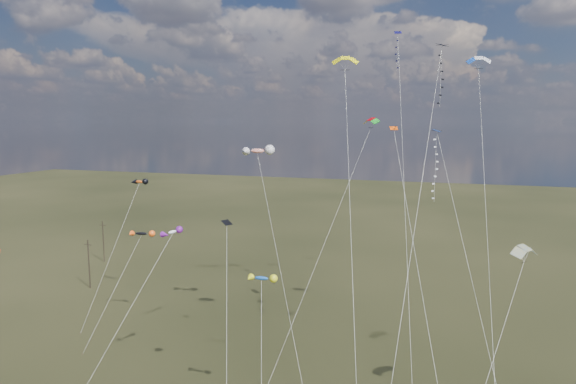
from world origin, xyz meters
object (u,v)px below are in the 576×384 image
(novelty_black_orange, at_px, (141,234))
(utility_pole_far, at_px, (103,241))
(utility_pole_near, at_px, (89,263))
(diamond_black_high, at_px, (438,95))
(parafoil_yellow, at_px, (345,60))

(novelty_black_orange, bearing_deg, utility_pole_far, 136.05)
(utility_pole_near, height_order, diamond_black_high, diamond_black_high)
(diamond_black_high, relative_size, parafoil_yellow, 1.02)
(utility_pole_near, bearing_deg, diamond_black_high, -16.76)
(utility_pole_far, xyz_separation_m, diamond_black_high, (62.16, -30.31, 25.30))
(parafoil_yellow, bearing_deg, utility_pole_near, 160.37)
(diamond_black_high, relative_size, novelty_black_orange, 2.69)
(utility_pole_near, relative_size, novelty_black_orange, 0.63)
(parafoil_yellow, xyz_separation_m, novelty_black_orange, (-28.28, 6.05, -20.72))
(diamond_black_high, bearing_deg, utility_pole_near, 163.24)
(utility_pole_far, xyz_separation_m, novelty_black_orange, (25.00, -24.10, 8.19))
(utility_pole_near, xyz_separation_m, novelty_black_orange, (17.00, -10.10, 8.19))
(parafoil_yellow, bearing_deg, diamond_black_high, -1.06)
(utility_pole_near, distance_m, utility_pole_far, 16.12)
(parafoil_yellow, height_order, novelty_black_orange, parafoil_yellow)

